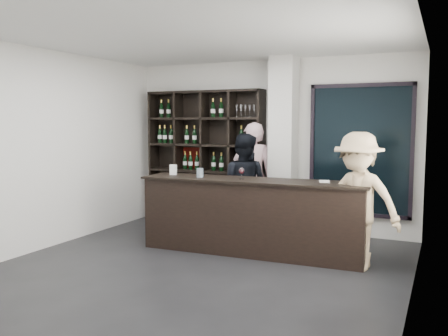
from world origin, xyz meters
The scene contains 12 objects.
floor centered at (0.00, 0.00, -0.01)m, with size 5.00×5.50×0.01m, color black.
wine_shelf centered at (-1.15, 2.57, 1.20)m, with size 2.20×0.35×2.40m, color black, non-canonical shape.
structural_column centered at (0.35, 2.47, 1.45)m, with size 0.40×0.40×2.90m, color silver.
glass_panel centered at (1.55, 2.69, 1.40)m, with size 1.60×0.08×2.10m.
tasting_counter centered at (0.35, 1.10, 0.53)m, with size 3.20×0.67×1.05m.
taster_pink centered at (-0.15, 2.40, 0.92)m, with size 0.67×0.44×1.84m, color #CFA7AE.
taster_black centered at (-0.10, 1.85, 0.83)m, with size 0.81×0.63×1.67m, color black.
customer centered at (1.80, 1.05, 0.86)m, with size 1.12×0.64×1.73m, color tan.
wine_glass centered at (0.21, 1.06, 1.15)m, with size 0.08×0.08×0.19m, color white, non-canonical shape.
spit_cup centered at (-0.42, 1.00, 1.12)m, with size 0.10×0.10×0.13m, color silver.
napkin_stack centered at (1.33, 1.22, 1.06)m, with size 0.13×0.13×0.02m, color white.
card_stand centered at (-0.94, 1.12, 1.13)m, with size 0.10×0.05×0.15m, color white.
Camera 1 is at (2.78, -4.99, 1.86)m, focal length 38.00 mm.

